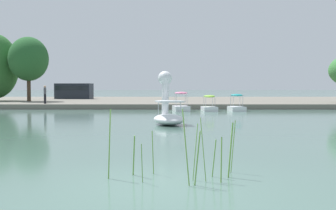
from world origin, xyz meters
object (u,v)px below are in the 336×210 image
object	(u,v)px
person_on_path	(46,94)
parked_van	(75,91)
tree_broadleaf_behind_dock	(30,59)
pedal_boat_lime	(210,106)
pedal_boat_teal	(238,106)
pedal_boat_pink	(182,106)
swan_boat	(169,110)

from	to	relation	value
person_on_path	parked_van	size ratio (longest dim) A/B	0.35
tree_broadleaf_behind_dock	parked_van	bearing A→B (deg)	71.94
pedal_boat_lime	pedal_boat_teal	distance (m)	2.31
pedal_boat_pink	person_on_path	xyz separation A→B (m)	(-12.36, 3.48, 0.89)
swan_boat	pedal_boat_teal	xyz separation A→B (m)	(5.74, 12.57, -0.36)
swan_boat	tree_broadleaf_behind_dock	world-z (taller)	tree_broadleaf_behind_dock
pedal_boat_teal	tree_broadleaf_behind_dock	bearing A→B (deg)	155.01
swan_boat	pedal_boat_pink	bearing A→B (deg)	84.99
tree_broadleaf_behind_dock	person_on_path	bearing A→B (deg)	-60.13
pedal_boat_lime	parked_van	world-z (taller)	parked_van
pedal_boat_pink	pedal_boat_lime	distance (m)	2.34
tree_broadleaf_behind_dock	parked_van	distance (m)	9.78
pedal_boat_teal	pedal_boat_lime	bearing A→B (deg)	-175.72
pedal_boat_teal	parked_van	distance (m)	25.40
swan_boat	pedal_boat_pink	xyz separation A→B (m)	(1.10, 12.58, -0.36)
swan_boat	pedal_boat_pink	distance (m)	12.64
pedal_boat_lime	parked_van	xyz separation A→B (m)	(-15.33, 18.43, 1.09)
tree_broadleaf_behind_dock	parked_van	xyz separation A→B (m)	(2.84, 8.71, -3.41)
person_on_path	pedal_boat_lime	bearing A→B (deg)	-14.01
pedal_boat_pink	pedal_boat_teal	world-z (taller)	pedal_boat_pink
parked_van	tree_broadleaf_behind_dock	bearing A→B (deg)	-108.06
pedal_boat_pink	person_on_path	world-z (taller)	person_on_path
swan_boat	tree_broadleaf_behind_dock	bearing A→B (deg)	123.68
pedal_boat_teal	parked_van	size ratio (longest dim) A/B	0.43
person_on_path	parked_van	world-z (taller)	parked_van
pedal_boat_teal	parked_van	bearing A→B (deg)	134.00
pedal_boat_lime	person_on_path	size ratio (longest dim) A/B	1.15
parked_van	person_on_path	bearing A→B (deg)	-87.54
pedal_boat_teal	swan_boat	bearing A→B (deg)	-114.54
pedal_boat_lime	person_on_path	world-z (taller)	person_on_path
pedal_boat_lime	tree_broadleaf_behind_dock	world-z (taller)	tree_broadleaf_behind_dock
swan_boat	tree_broadleaf_behind_dock	distance (m)	26.89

